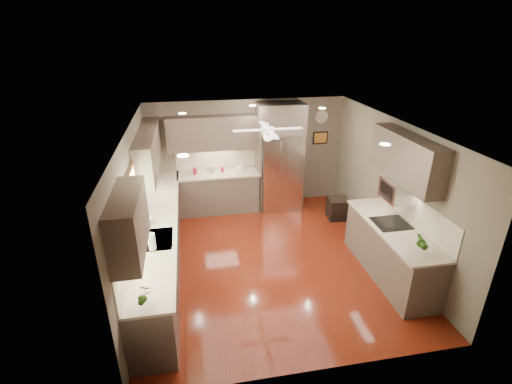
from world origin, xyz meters
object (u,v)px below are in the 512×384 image
object	(u,v)px
canister_a	(195,171)
stool	(338,208)
canister_c	(213,169)
canister_d	(222,170)
bowl	(239,170)
paper_towel	(152,242)
refrigerator	(280,159)
canister_b	(209,170)
potted_plant_left	(145,294)
microwave	(398,190)
soap_bottle	(150,220)
potted_plant_right	(422,242)

from	to	relation	value
canister_a	stool	distance (m)	3.30
canister_c	canister_d	xyz separation A→B (m)	(0.20, -0.03, -0.03)
bowl	paper_towel	bearing A→B (deg)	-119.77
bowl	refrigerator	size ratio (longest dim) A/B	0.09
stool	canister_a	bearing A→B (deg)	164.43
canister_b	canister_d	xyz separation A→B (m)	(0.31, 0.01, -0.01)
canister_c	paper_towel	world-z (taller)	paper_towel
potted_plant_left	microwave	distance (m)	4.25
canister_b	potted_plant_left	bearing A→B (deg)	-103.46
paper_towel	canister_a	bearing A→B (deg)	76.49
canister_a	canister_b	distance (m)	0.31
canister_c	refrigerator	bearing A→B (deg)	-3.45
bowl	soap_bottle	bearing A→B (deg)	-129.17
refrigerator	potted_plant_right	bearing A→B (deg)	-72.02
potted_plant_right	refrigerator	world-z (taller)	refrigerator
canister_b	stool	world-z (taller)	canister_b
refrigerator	bowl	bearing A→B (deg)	177.34
canister_a	bowl	xyz separation A→B (m)	(1.00, 0.01, -0.05)
canister_c	bowl	bearing A→B (deg)	-4.71
potted_plant_left	potted_plant_right	bearing A→B (deg)	6.94
bowl	paper_towel	xyz separation A→B (m)	(-1.72, -3.00, 0.11)
microwave	canister_d	bearing A→B (deg)	133.73
canister_a	refrigerator	bearing A→B (deg)	-0.95
potted_plant_left	refrigerator	bearing A→B (deg)	57.60
canister_d	potted_plant_right	world-z (taller)	potted_plant_right
canister_a	refrigerator	size ratio (longest dim) A/B	0.06
canister_c	soap_bottle	size ratio (longest dim) A/B	0.83
soap_bottle	refrigerator	world-z (taller)	refrigerator
refrigerator	microwave	distance (m)	3.03
canister_d	potted_plant_left	distance (m)	4.44
canister_d	microwave	xyz separation A→B (m)	(2.65, -2.77, 0.48)
potted_plant_left	microwave	world-z (taller)	microwave
canister_a	canister_d	xyz separation A→B (m)	(0.61, 0.03, -0.02)
canister_b	refrigerator	bearing A→B (deg)	-2.04
canister_c	refrigerator	world-z (taller)	refrigerator
canister_b	microwave	xyz separation A→B (m)	(2.96, -2.77, 0.47)
canister_c	bowl	size ratio (longest dim) A/B	0.78
canister_d	potted_plant_right	bearing A→B (deg)	-56.14
canister_c	bowl	xyz separation A→B (m)	(0.59, -0.05, -0.06)
canister_b	microwave	size ratio (longest dim) A/B	0.26
soap_bottle	potted_plant_left	distance (m)	2.00
potted_plant_left	paper_towel	bearing A→B (deg)	90.51
soap_bottle	stool	bearing A→B (deg)	19.08
canister_d	microwave	world-z (taller)	microwave
canister_b	paper_towel	world-z (taller)	paper_towel
soap_bottle	bowl	bearing A→B (deg)	50.83
canister_a	microwave	bearing A→B (deg)	-39.99
refrigerator	stool	distance (m)	1.71
stool	paper_towel	bearing A→B (deg)	-150.78
potted_plant_left	paper_towel	world-z (taller)	potted_plant_left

